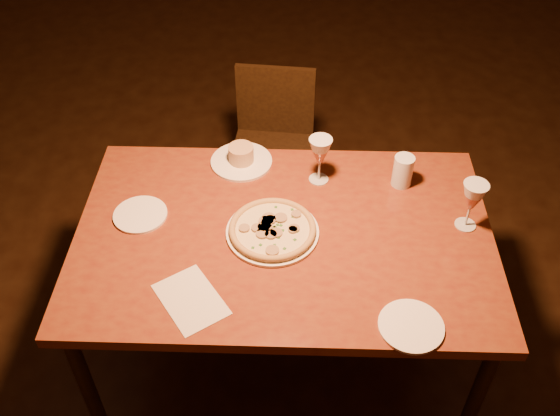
{
  "coord_description": "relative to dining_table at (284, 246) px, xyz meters",
  "views": [
    {
      "loc": [
        0.27,
        -1.58,
        2.27
      ],
      "look_at": [
        0.26,
        -0.06,
        0.83
      ],
      "focal_mm": 40.0,
      "sensor_mm": 36.0,
      "label": 1
    }
  ],
  "objects": [
    {
      "name": "wine_glass_right",
      "position": [
        0.62,
        0.04,
        0.16
      ],
      "size": [
        0.08,
        0.08,
        0.19
      ],
      "primitive_type": null,
      "color": "#B7624C",
      "rests_on": "dining_table"
    },
    {
      "name": "side_plate_near",
      "position": [
        0.37,
        -0.38,
        0.07
      ],
      "size": [
        0.19,
        0.19,
        0.01
      ],
      "primitive_type": "cylinder",
      "color": "white",
      "rests_on": "dining_table"
    },
    {
      "name": "floor",
      "position": [
        -0.27,
        0.11,
        -0.69
      ],
      "size": [
        7.0,
        7.0,
        0.0
      ],
      "primitive_type": "plane",
      "color": "#301E10",
      "rests_on": "ground"
    },
    {
      "name": "pizza_plate",
      "position": [
        -0.04,
        -0.0,
        0.09
      ],
      "size": [
        0.31,
        0.31,
        0.03
      ],
      "color": "white",
      "rests_on": "dining_table"
    },
    {
      "name": "dining_table",
      "position": [
        0.0,
        0.0,
        0.0
      ],
      "size": [
        1.43,
        0.94,
        0.76
      ],
      "rotation": [
        0.0,
        0.0,
        -0.02
      ],
      "color": "brown",
      "rests_on": "floor"
    },
    {
      "name": "menu_card",
      "position": [
        -0.28,
        -0.29,
        0.07
      ],
      "size": [
        0.26,
        0.28,
        0.0
      ],
      "primitive_type": "cube",
      "rotation": [
        0.0,
        0.0,
        0.59
      ],
      "color": "silver",
      "rests_on": "dining_table"
    },
    {
      "name": "water_tumbler",
      "position": [
        0.43,
        0.26,
        0.13
      ],
      "size": [
        0.07,
        0.07,
        0.12
      ],
      "primitive_type": "cylinder",
      "color": "silver",
      "rests_on": "dining_table"
    },
    {
      "name": "side_plate_left",
      "position": [
        -0.5,
        0.08,
        0.07
      ],
      "size": [
        0.19,
        0.19,
        0.01
      ],
      "primitive_type": "cylinder",
      "color": "white",
      "rests_on": "dining_table"
    },
    {
      "name": "wine_glass_far",
      "position": [
        0.13,
        0.28,
        0.16
      ],
      "size": [
        0.08,
        0.08,
        0.19
      ],
      "primitive_type": null,
      "color": "#B7624C",
      "rests_on": "dining_table"
    },
    {
      "name": "ramekin_saucer",
      "position": [
        -0.16,
        0.37,
        0.09
      ],
      "size": [
        0.23,
        0.23,
        0.07
      ],
      "color": "white",
      "rests_on": "dining_table"
    },
    {
      "name": "chair_far",
      "position": [
        -0.06,
        0.93,
        -0.25
      ],
      "size": [
        0.41,
        0.41,
        0.78
      ],
      "rotation": [
        0.0,
        0.0,
        -0.11
      ],
      "color": "black",
      "rests_on": "floor"
    }
  ]
}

